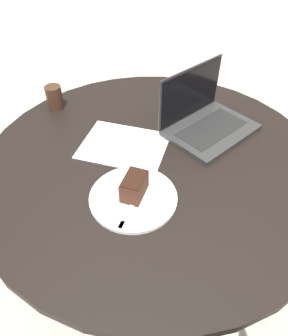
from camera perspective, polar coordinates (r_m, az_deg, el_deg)
ground_plane at (r=1.74m, az=1.13°, el=-17.34°), size 12.00×12.00×0.00m
dining_table at (r=1.25m, az=1.51°, el=-3.57°), size 1.20×1.20×0.76m
paper_document at (r=1.20m, az=-3.53°, el=3.94°), size 0.30×0.24×0.00m
plate at (r=1.00m, az=-1.88°, el=-5.16°), size 0.27×0.27×0.01m
cake_slice at (r=0.98m, az=-1.73°, el=-3.18°), size 0.07×0.10×0.07m
fork at (r=0.96m, az=-2.42°, el=-7.62°), size 0.03×0.17×0.00m
coffee_glass at (r=1.43m, az=-15.35°, el=11.78°), size 0.07×0.07×0.10m
laptop at (r=1.28m, az=10.74°, el=8.12°), size 0.38×0.40×0.22m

